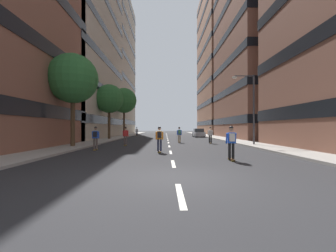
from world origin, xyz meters
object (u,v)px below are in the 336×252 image
at_px(streetlamp_right, 250,102).
at_px(skater_6, 126,135).
at_px(street_tree_near, 109,99).
at_px(skater_0, 210,134).
at_px(skater_4, 159,138).
at_px(parked_car_near, 199,133).
at_px(street_tree_mid, 124,101).
at_px(skater_2, 179,134).
at_px(skater_1, 137,131).
at_px(skater_3, 231,141).
at_px(street_tree_far, 73,79).
at_px(skater_5, 95,137).

relative_size(streetlamp_right, skater_6, 3.65).
height_order(street_tree_near, skater_0, street_tree_near).
bearing_deg(skater_6, skater_4, -60.53).
distance_m(parked_car_near, skater_0, 17.06).
relative_size(street_tree_mid, skater_2, 5.12).
bearing_deg(street_tree_near, parked_car_near, 33.67).
relative_size(skater_2, skater_4, 1.00).
distance_m(skater_1, skater_2, 21.42).
xyz_separation_m(parked_car_near, skater_3, (-2.68, -29.78, 0.32)).
relative_size(parked_car_near, street_tree_mid, 0.48).
xyz_separation_m(parked_car_near, skater_0, (-1.24, -17.01, 0.32)).
distance_m(street_tree_far, skater_3, 14.51).
height_order(streetlamp_right, skater_2, streetlamp_right).
height_order(street_tree_far, skater_6, street_tree_far).
bearing_deg(parked_car_near, skater_4, -104.04).
height_order(skater_0, skater_2, same).
xyz_separation_m(skater_2, skater_6, (-5.30, -4.20, -0.03)).
bearing_deg(parked_car_near, streetlamp_right, -84.66).
xyz_separation_m(parked_car_near, street_tree_far, (-13.89, -21.93, 5.14)).
bearing_deg(skater_5, street_tree_mid, 95.59).
bearing_deg(skater_1, skater_0, -63.97).
distance_m(skater_0, skater_5, 12.37).
height_order(street_tree_far, skater_2, street_tree_far).
relative_size(parked_car_near, skater_6, 2.47).
distance_m(street_tree_far, skater_6, 6.66).
distance_m(streetlamp_right, skater_1, 28.18).
xyz_separation_m(street_tree_mid, street_tree_far, (0.00, -24.36, -1.01)).
bearing_deg(street_tree_far, streetlamp_right, 6.66).
relative_size(street_tree_near, skater_5, 4.27).
bearing_deg(street_tree_mid, street_tree_near, -90.00).
relative_size(skater_0, skater_2, 1.00).
height_order(street_tree_far, streetlamp_right, street_tree_far).
xyz_separation_m(skater_1, skater_4, (5.24, -30.22, 0.03)).
distance_m(skater_1, skater_4, 30.68).
height_order(skater_2, skater_3, same).
bearing_deg(skater_3, street_tree_mid, 109.20).
bearing_deg(skater_5, street_tree_far, 138.49).
distance_m(street_tree_near, skater_0, 15.57).
relative_size(parked_car_near, skater_4, 2.47).
xyz_separation_m(parked_car_near, skater_4, (-6.46, -25.82, 0.32)).
xyz_separation_m(parked_car_near, skater_1, (-11.70, 4.41, 0.29)).
height_order(street_tree_mid, skater_4, street_tree_mid).
bearing_deg(streetlamp_right, skater_2, 145.68).
distance_m(skater_2, skater_6, 6.76).
xyz_separation_m(streetlamp_right, skater_6, (-11.65, 0.14, -3.15)).
height_order(street_tree_mid, skater_5, street_tree_mid).
relative_size(skater_2, skater_5, 1.00).
bearing_deg(skater_4, streetlamp_right, 34.50).
xyz_separation_m(skater_4, skater_6, (-3.32, 5.87, -0.03)).
relative_size(parked_car_near, streetlamp_right, 0.68).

